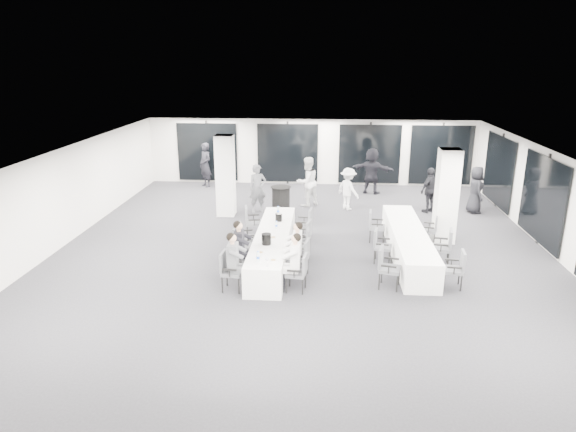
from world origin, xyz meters
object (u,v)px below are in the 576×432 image
(banquet_table_side, at_px, (408,243))
(chair_side_left_far, at_px, (374,224))
(chair_main_left_second, at_px, (236,256))
(chair_main_right_mid, at_px, (303,243))
(chair_main_right_near, at_px, (299,270))
(chair_main_right_far, at_px, (306,223))
(ice_bucket_far, at_px, (279,217))
(banquet_table_main, at_px, (273,246))
(ice_bucket_near, at_px, (266,239))
(standing_guest_f, at_px, (372,168))
(chair_side_right_near, at_px, (456,267))
(chair_side_right_far, at_px, (431,228))
(chair_main_right_fourth, at_px, (304,235))
(chair_main_left_near, at_px, (229,269))
(chair_main_right_second, at_px, (301,256))
(chair_main_left_fourth, at_px, (245,235))
(standing_guest_a, at_px, (258,185))
(chair_side_left_mid, at_px, (380,244))
(standing_guest_d, at_px, (430,187))
(chair_side_right_mid, at_px, (444,245))
(standing_guest_g, at_px, (205,162))
(chair_main_left_mid, at_px, (241,242))
(standing_guest_c, at_px, (348,186))
(chair_side_left_near, at_px, (386,265))
(cocktail_table, at_px, (281,200))
(standing_guest_b, at_px, (307,178))
(chair_main_left_far, at_px, (251,220))

(banquet_table_side, bearing_deg, chair_side_left_far, 126.01)
(chair_main_left_second, bearing_deg, chair_main_right_mid, 117.50)
(chair_main_right_near, bearing_deg, chair_main_left_second, 71.15)
(chair_main_right_far, bearing_deg, ice_bucket_far, 126.67)
(chair_main_right_near, relative_size, chair_main_right_far, 0.92)
(banquet_table_main, height_order, chair_main_right_mid, chair_main_right_mid)
(ice_bucket_near, bearing_deg, standing_guest_f, 67.91)
(chair_side_right_near, height_order, chair_side_right_far, chair_side_right_near)
(chair_main_right_fourth, xyz_separation_m, chair_side_right_far, (3.72, 1.09, -0.06))
(chair_main_left_near, height_order, chair_main_right_second, chair_main_right_second)
(chair_main_left_fourth, height_order, chair_main_right_far, chair_main_right_far)
(chair_side_right_near, height_order, standing_guest_a, standing_guest_a)
(chair_main_right_fourth, bearing_deg, chair_side_left_mid, -90.42)
(chair_main_right_far, relative_size, standing_guest_d, 0.55)
(banquet_table_side, bearing_deg, ice_bucket_near, -160.23)
(standing_guest_a, bearing_deg, chair_side_right_mid, -59.97)
(chair_main_right_mid, height_order, standing_guest_g, standing_guest_g)
(chair_main_left_fourth, bearing_deg, standing_guest_d, 111.94)
(chair_main_left_fourth, bearing_deg, chair_side_right_far, 86.77)
(standing_guest_d, height_order, standing_guest_g, standing_guest_g)
(chair_main_left_near, relative_size, chair_main_left_mid, 1.02)
(chair_main_left_fourth, bearing_deg, ice_bucket_near, 15.31)
(standing_guest_c, distance_m, ice_bucket_near, 6.31)
(chair_side_left_near, xyz_separation_m, ice_bucket_far, (-2.82, 2.67, 0.29))
(chair_main_left_second, bearing_deg, chair_side_right_mid, 97.88)
(chair_side_left_far, bearing_deg, chair_main_left_second, -47.49)
(chair_side_right_far, bearing_deg, ice_bucket_far, 109.47)
(chair_main_right_near, bearing_deg, chair_main_left_mid, 50.76)
(chair_main_left_mid, height_order, chair_main_left_fourth, chair_main_left_mid)
(chair_main_left_near, relative_size, standing_guest_f, 0.45)
(chair_main_left_second, bearing_deg, cocktail_table, 169.89)
(standing_guest_b, height_order, standing_guest_g, standing_guest_g)
(standing_guest_b, height_order, standing_guest_d, standing_guest_b)
(chair_main_right_mid, xyz_separation_m, ice_bucket_near, (-0.90, -0.71, 0.35))
(standing_guest_a, distance_m, standing_guest_f, 5.16)
(chair_main_left_far, relative_size, ice_bucket_far, 4.32)
(chair_main_right_near, distance_m, standing_guest_f, 9.63)
(chair_main_left_mid, distance_m, chair_side_left_far, 4.14)
(standing_guest_a, bearing_deg, standing_guest_c, -10.50)
(chair_side_left_mid, relative_size, standing_guest_a, 0.47)
(chair_main_right_far, bearing_deg, standing_guest_c, -15.36)
(banquet_table_main, distance_m, chair_side_left_mid, 2.90)
(banquet_table_main, distance_m, ice_bucket_near, 1.00)
(chair_main_left_near, bearing_deg, chair_main_right_second, 123.63)
(chair_main_left_fourth, bearing_deg, standing_guest_g, -173.73)
(standing_guest_d, bearing_deg, chair_main_right_mid, 9.12)
(chair_side_left_mid, bearing_deg, standing_guest_a, -127.84)
(chair_side_right_near, bearing_deg, standing_guest_d, 0.95)
(chair_main_right_far, distance_m, chair_side_right_mid, 4.07)
(chair_main_left_far, relative_size, standing_guest_d, 0.53)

